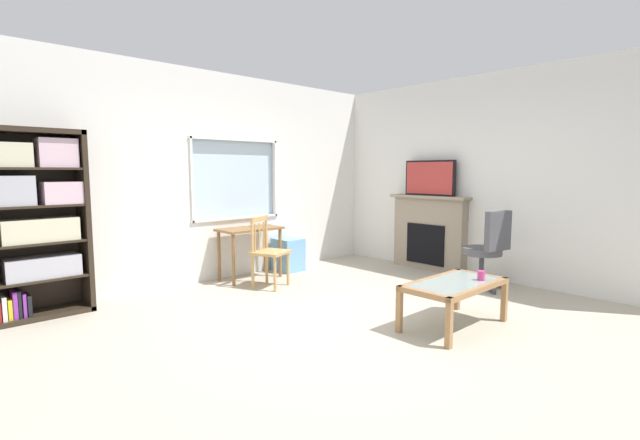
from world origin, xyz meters
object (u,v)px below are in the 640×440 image
Objects in this scene: coffee_table at (454,288)px; sippy_cup at (481,275)px; desk_under_window at (250,237)px; plastic_drawer_unit at (288,254)px; fireplace at (429,233)px; tv at (430,178)px; office_chair at (488,246)px; wooden_chair at (268,251)px; bookshelf at (37,218)px.

coffee_table is 11.81× the size of sippy_cup.
desk_under_window reaches higher than coffee_table.
plastic_drawer_unit is 2.14m from fireplace.
sippy_cup is (0.25, -0.14, 0.11)m from coffee_table.
fireplace is at bearing 0.00° from tv.
fireplace is 1.26× the size of office_chair.
fireplace is 0.82m from tv.
fireplace reaches higher than wooden_chair.
desk_under_window is at bearing 96.70° from coffee_table.
sippy_cup is (-1.24, -0.56, -0.07)m from office_chair.
tv is 0.83× the size of office_chair.
coffee_table is (-1.96, -1.59, -0.19)m from fireplace.
desk_under_window is 0.81× the size of coffee_table.
tv is at bearing -16.86° from bookshelf.
office_chair is at bearing -46.09° from wooden_chair.
bookshelf reaches higher than wooden_chair.
sippy_cup is (-1.71, -1.72, -0.08)m from fireplace.
tv is 9.24× the size of sippy_cup.
office_chair reaches higher than wooden_chair.
wooden_chair reaches higher than desk_under_window.
fireplace reaches higher than plastic_drawer_unit.
bookshelf reaches higher than desk_under_window.
coffee_table is at bearing -80.13° from wooden_chair.
desk_under_window is 9.53× the size of sippy_cup.
wooden_chair is at bearing 133.91° from office_chair.
bookshelf is at bearing 178.96° from plastic_drawer_unit.
tv is (2.29, -1.33, 0.79)m from desk_under_window.
office_chair reaches higher than plastic_drawer_unit.
wooden_chair is (-0.08, -0.52, -0.12)m from desk_under_window.
tv reaches higher than fireplace.
wooden_chair is 0.99m from plastic_drawer_unit.
plastic_drawer_unit is (0.78, 0.57, -0.22)m from wooden_chair.
plastic_drawer_unit is (0.70, 0.05, -0.34)m from desk_under_window.
fireplace reaches higher than sippy_cup.
wooden_chair is 2.52m from fireplace.
wooden_chair is 1.08× the size of tv.
desk_under_window is at bearing 149.76° from tv.
fireplace is at bearing -40.84° from plastic_drawer_unit.
plastic_drawer_unit reaches higher than coffee_table.
desk_under_window is 0.79m from plastic_drawer_unit.
bookshelf is 2.21× the size of desk_under_window.
bookshelf is at bearing 133.99° from sippy_cup.
plastic_drawer_unit is at bearing 139.16° from fireplace.
desk_under_window is at bearing 100.90° from sippy_cup.
plastic_drawer_unit is at bearing 113.87° from office_chair.
fireplace is at bearing 67.97° from office_chair.
bookshelf is at bearing 165.36° from wooden_chair.
plastic_drawer_unit is at bearing 36.03° from wooden_chair.
wooden_chair is at bearing 160.95° from tv.
desk_under_window is at bearing 126.26° from office_chair.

